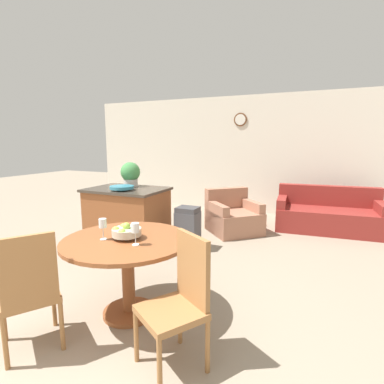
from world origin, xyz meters
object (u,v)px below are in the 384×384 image
(dining_table, at_px, (127,256))
(teal_bowl, at_px, (122,187))
(wine_glass_right, at_px, (135,229))
(kitchen_island, at_px, (128,216))
(fruit_bowl, at_px, (126,231))
(potted_plant, at_px, (130,174))
(wine_glass_left, at_px, (103,224))
(armchair, at_px, (233,217))
(couch, at_px, (328,216))
(dining_chair_near_right, at_px, (180,297))
(dining_chair_near_left, at_px, (29,288))
(trash_bin, at_px, (188,228))

(dining_table, distance_m, teal_bowl, 1.97)
(wine_glass_right, relative_size, kitchen_island, 0.16)
(dining_table, distance_m, fruit_bowl, 0.24)
(potted_plant, bearing_deg, wine_glass_left, -61.05)
(armchair, bearing_deg, couch, -16.15)
(fruit_bowl, bearing_deg, couch, 65.20)
(dining_chair_near_right, height_order, wine_glass_right, dining_chair_near_right)
(wine_glass_left, distance_m, kitchen_island, 2.17)
(dining_chair_near_left, relative_size, wine_glass_right, 4.99)
(dining_chair_near_left, height_order, trash_bin, dining_chair_near_left)
(dining_chair_near_left, height_order, teal_bowl, dining_chair_near_left)
(potted_plant, relative_size, trash_bin, 0.62)
(dining_chair_near_right, height_order, couch, dining_chair_near_right)
(potted_plant, relative_size, armchair, 0.34)
(dining_chair_near_right, xyz_separation_m, teal_bowl, (-1.93, 1.91, 0.42))
(wine_glass_left, bearing_deg, dining_table, 31.28)
(dining_chair_near_right, relative_size, potted_plant, 2.42)
(dining_table, bearing_deg, kitchen_island, 125.86)
(dining_table, distance_m, kitchen_island, 2.13)
(dining_table, height_order, fruit_bowl, fruit_bowl)
(dining_chair_near_left, bearing_deg, dining_chair_near_right, -39.41)
(wine_glass_left, height_order, potted_plant, potted_plant)
(couch, relative_size, armchair, 1.61)
(wine_glass_left, xyz_separation_m, wine_glass_right, (0.36, -0.00, 0.00))
(fruit_bowl, xyz_separation_m, wine_glass_right, (0.18, -0.11, 0.08))
(dining_chair_near_left, distance_m, fruit_bowl, 0.88)
(dining_table, distance_m, couch, 4.23)
(dining_chair_near_left, bearing_deg, potted_plant, 52.08)
(dining_chair_near_right, bearing_deg, dining_table, 5.59)
(teal_bowl, bearing_deg, wine_glass_left, -58.27)
(wine_glass_right, distance_m, armchair, 3.19)
(dining_chair_near_right, relative_size, kitchen_island, 0.80)
(teal_bowl, distance_m, armchair, 2.12)
(wine_glass_right, height_order, couch, wine_glass_right)
(dining_chair_near_left, bearing_deg, wine_glass_right, -8.91)
(dining_chair_near_right, relative_size, couch, 0.52)
(kitchen_island, xyz_separation_m, trash_bin, (1.01, 0.14, -0.13))
(wine_glass_right, relative_size, couch, 0.10)
(teal_bowl, xyz_separation_m, couch, (2.96, 2.30, -0.67))
(trash_bin, relative_size, couch, 0.35)
(fruit_bowl, xyz_separation_m, potted_plant, (-1.30, 1.92, 0.30))
(fruit_bowl, height_order, kitchen_island, fruit_bowl)
(wine_glass_left, bearing_deg, dining_chair_near_right, -16.58)
(armchair, bearing_deg, dining_table, -136.38)
(wine_glass_left, relative_size, couch, 0.10)
(dining_chair_near_left, bearing_deg, dining_table, 5.59)
(wine_glass_right, height_order, trash_bin, wine_glass_right)
(dining_table, relative_size, wine_glass_left, 6.04)
(wine_glass_left, height_order, trash_bin, wine_glass_left)
(potted_plant, bearing_deg, dining_chair_near_right, -48.44)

